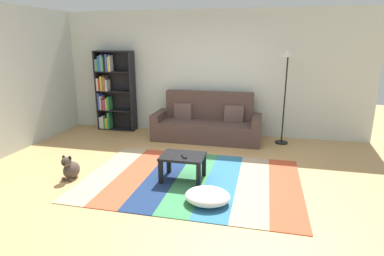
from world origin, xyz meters
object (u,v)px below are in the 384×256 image
object	(u,v)px
pouf	(207,196)
tv_remote	(184,156)
couch	(207,124)
bookshelf	(111,91)
coffee_table	(183,160)
dog	(71,169)
standing_lamp	(287,66)

from	to	relation	value
pouf	tv_remote	world-z (taller)	tv_remote
couch	pouf	bearing A→B (deg)	-79.43
tv_remote	bookshelf	bearing A→B (deg)	102.38
coffee_table	tv_remote	xyz separation A→B (m)	(0.04, -0.07, 0.09)
coffee_table	dog	xyz separation A→B (m)	(-1.69, -0.34, -0.16)
dog	coffee_table	bearing A→B (deg)	11.43
couch	tv_remote	world-z (taller)	couch
bookshelf	pouf	size ratio (longest dim) A/B	3.10
pouf	tv_remote	xyz separation A→B (m)	(-0.46, 0.56, 0.31)
couch	tv_remote	size ratio (longest dim) A/B	15.07
bookshelf	coffee_table	size ratio (longest dim) A/B	2.82
couch	standing_lamp	size ratio (longest dim) A/B	1.19
bookshelf	tv_remote	xyz separation A→B (m)	(2.40, -2.49, -0.52)
pouf	bookshelf	bearing A→B (deg)	133.04
couch	coffee_table	size ratio (longest dim) A/B	3.48
standing_lamp	tv_remote	bearing A→B (deg)	-123.40
coffee_table	tv_remote	world-z (taller)	tv_remote
couch	standing_lamp	distance (m)	1.99
bookshelf	standing_lamp	distance (m)	3.96
dog	standing_lamp	size ratio (longest dim) A/B	0.21
coffee_table	bookshelf	bearing A→B (deg)	134.26
pouf	dog	bearing A→B (deg)	172.34
tv_remote	couch	bearing A→B (deg)	60.03
bookshelf	dog	size ratio (longest dim) A/B	4.61
coffee_table	pouf	xyz separation A→B (m)	(0.49, -0.64, -0.22)
dog	tv_remote	distance (m)	1.77
dog	tv_remote	bearing A→B (deg)	8.90
pouf	dog	distance (m)	2.21
pouf	tv_remote	size ratio (longest dim) A/B	3.95
bookshelf	pouf	xyz separation A→B (m)	(2.86, -3.06, -0.82)
couch	coffee_table	distance (m)	2.14
couch	dog	bearing A→B (deg)	-123.94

